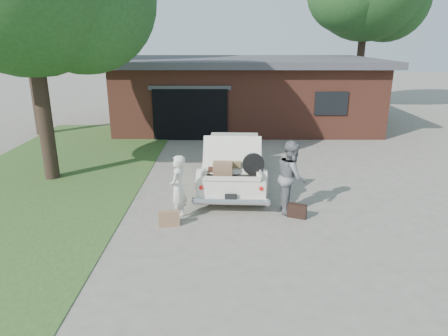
{
  "coord_description": "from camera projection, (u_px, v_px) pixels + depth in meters",
  "views": [
    {
      "loc": [
        0.07,
        -9.0,
        4.22
      ],
      "look_at": [
        0.0,
        0.6,
        1.1
      ],
      "focal_mm": 32.0,
      "sensor_mm": 36.0,
      "label": 1
    }
  ],
  "objects": [
    {
      "name": "sedan",
      "position": [
        233.0,
        162.0,
        11.97
      ],
      "size": [
        2.0,
        4.72,
        1.78
      ],
      "rotation": [
        0.0,
        0.0,
        -0.04
      ],
      "color": "silver",
      "rests_on": "ground"
    },
    {
      "name": "woman_left",
      "position": [
        178.0,
        188.0,
        9.57
      ],
      "size": [
        0.51,
        0.66,
        1.62
      ],
      "primitive_type": "imported",
      "rotation": [
        0.0,
        0.0,
        -1.79
      ],
      "color": "silver",
      "rests_on": "ground"
    },
    {
      "name": "house",
      "position": [
        245.0,
        91.0,
        20.25
      ],
      "size": [
        12.8,
        7.8,
        3.3
      ],
      "color": "brown",
      "rests_on": "ground"
    },
    {
      "name": "woman_right",
      "position": [
        291.0,
        176.0,
        10.02
      ],
      "size": [
        0.7,
        0.9,
        1.84
      ],
      "primitive_type": "imported",
      "rotation": [
        0.0,
        0.0,
        1.56
      ],
      "color": "slate",
      "rests_on": "ground"
    },
    {
      "name": "suitcase_right",
      "position": [
        297.0,
        211.0,
        9.82
      ],
      "size": [
        0.48,
        0.31,
        0.36
      ],
      "primitive_type": "cube",
      "rotation": [
        0.0,
        0.0,
        -0.38
      ],
      "color": "black",
      "rests_on": "ground"
    },
    {
      "name": "grass_strip",
      "position": [
        53.0,
        177.0,
        12.75
      ],
      "size": [
        6.0,
        16.0,
        0.02
      ],
      "primitive_type": "cube",
      "color": "#2D4C1E",
      "rests_on": "ground"
    },
    {
      "name": "suitcase_left",
      "position": [
        169.0,
        219.0,
        9.38
      ],
      "size": [
        0.51,
        0.25,
        0.38
      ],
      "primitive_type": "cube",
      "rotation": [
        0.0,
        0.0,
        0.21
      ],
      "color": "#A07251",
      "rests_on": "ground"
    },
    {
      "name": "ground",
      "position": [
        224.0,
        218.0,
        9.86
      ],
      "size": [
        90.0,
        90.0,
        0.0
      ],
      "primitive_type": "plane",
      "color": "gray",
      "rests_on": "ground"
    }
  ]
}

